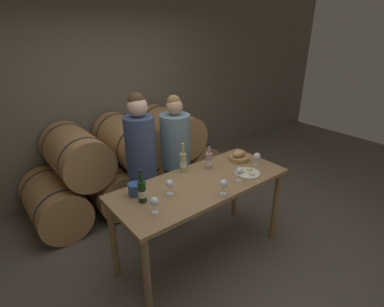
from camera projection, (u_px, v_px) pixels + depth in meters
ground_plane at (200, 254)px, 3.26m from camera, size 10.00×10.00×0.00m
stone_wall_back at (102, 79)px, 4.13m from camera, size 10.00×0.12×3.20m
barrel_stack at (130, 163)px, 4.13m from camera, size 2.69×0.98×1.17m
tasting_table at (201, 192)px, 2.94m from camera, size 1.77×0.74×0.90m
person_left at (142, 168)px, 3.22m from camera, size 0.32×0.32×1.69m
person_right at (176, 162)px, 3.50m from camera, size 0.34×0.34×1.61m
wine_bottle_red at (142, 191)px, 2.54m from camera, size 0.07×0.07×0.30m
wine_bottle_white at (183, 162)px, 3.07m from camera, size 0.07×0.07×0.31m
wine_bottle_rose at (209, 160)px, 3.12m from camera, size 0.07×0.07×0.29m
blue_crock at (135, 189)px, 2.66m from camera, size 0.13×0.13×0.11m
bread_basket at (239, 157)px, 3.33m from camera, size 0.23×0.23×0.12m
cheese_plate at (247, 173)px, 3.05m from camera, size 0.25×0.25×0.04m
wine_glass_far_left at (154, 202)px, 2.39m from camera, size 0.07×0.07×0.14m
wine_glass_left at (170, 184)px, 2.66m from camera, size 0.07×0.07×0.14m
wine_glass_center at (224, 184)px, 2.65m from camera, size 0.07×0.07×0.14m
wine_glass_right at (239, 171)px, 2.88m from camera, size 0.07×0.07×0.14m
wine_glass_far_right at (257, 156)px, 3.20m from camera, size 0.07×0.07×0.14m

